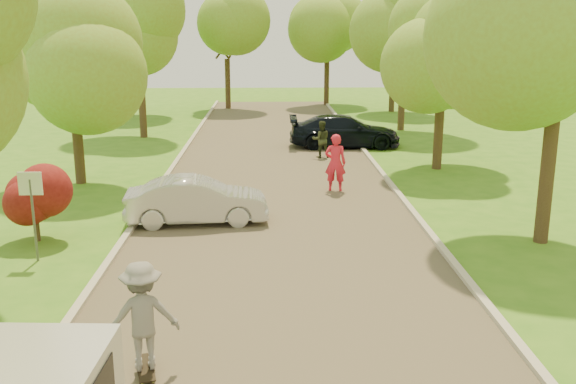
{
  "coord_description": "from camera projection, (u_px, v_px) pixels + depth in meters",
  "views": [
    {
      "loc": [
        -0.28,
        -10.63,
        5.39
      ],
      "look_at": [
        0.23,
        5.36,
        1.3
      ],
      "focal_mm": 40.0,
      "sensor_mm": 36.0,
      "label": 1
    }
  ],
  "objects": [
    {
      "name": "ground",
      "position": [
        285.0,
        334.0,
        11.64
      ],
      "size": [
        100.0,
        100.0,
        0.0
      ],
      "primitive_type": "plane",
      "color": "#3B761C",
      "rests_on": "ground"
    },
    {
      "name": "road",
      "position": [
        278.0,
        212.0,
        19.38
      ],
      "size": [
        8.0,
        60.0,
        0.01
      ],
      "primitive_type": "cube",
      "color": "#4C4438",
      "rests_on": "ground"
    },
    {
      "name": "curb_left",
      "position": [
        143.0,
        211.0,
        19.24
      ],
      "size": [
        0.18,
        60.0,
        0.12
      ],
      "primitive_type": "cube",
      "color": "#B2AD9E",
      "rests_on": "ground"
    },
    {
      "name": "curb_right",
      "position": [
        410.0,
        209.0,
        19.49
      ],
      "size": [
        0.18,
        60.0,
        0.12
      ],
      "primitive_type": "cube",
      "color": "#B2AD9E",
      "rests_on": "ground"
    },
    {
      "name": "street_sign",
      "position": [
        32.0,
        198.0,
        14.94
      ],
      "size": [
        0.55,
        0.06,
        2.17
      ],
      "color": "#59595E",
      "rests_on": "ground"
    },
    {
      "name": "red_shrub",
      "position": [
        34.0,
        200.0,
        16.49
      ],
      "size": [
        1.7,
        1.7,
        1.95
      ],
      "color": "#382619",
      "rests_on": "ground"
    },
    {
      "name": "tree_l_midb",
      "position": [
        76.0,
        53.0,
        21.91
      ],
      "size": [
        4.3,
        4.2,
        6.62
      ],
      "color": "#382619",
      "rests_on": "ground"
    },
    {
      "name": "tree_l_far",
      "position": [
        142.0,
        27.0,
        31.39
      ],
      "size": [
        4.92,
        4.8,
        7.79
      ],
      "color": "#382619",
      "rests_on": "ground"
    },
    {
      "name": "tree_r_mida",
      "position": [
        572.0,
        22.0,
        15.32
      ],
      "size": [
        5.13,
        5.0,
        7.95
      ],
      "color": "#382619",
      "rests_on": "ground"
    },
    {
      "name": "tree_r_midb",
      "position": [
        449.0,
        42.0,
        24.19
      ],
      "size": [
        4.51,
        4.4,
        7.01
      ],
      "color": "#382619",
      "rests_on": "ground"
    },
    {
      "name": "tree_r_far",
      "position": [
        410.0,
        20.0,
        33.66
      ],
      "size": [
        5.33,
        5.2,
        8.34
      ],
      "color": "#382619",
      "rests_on": "ground"
    },
    {
      "name": "tree_bg_a",
      "position": [
        128.0,
        30.0,
        39.1
      ],
      "size": [
        5.12,
        5.0,
        7.72
      ],
      "color": "#382619",
      "rests_on": "ground"
    },
    {
      "name": "tree_bg_b",
      "position": [
        398.0,
        26.0,
        41.51
      ],
      "size": [
        5.12,
        5.0,
        7.95
      ],
      "color": "#382619",
      "rests_on": "ground"
    },
    {
      "name": "tree_bg_c",
      "position": [
        230.0,
        34.0,
        43.23
      ],
      "size": [
        4.92,
        4.8,
        7.33
      ],
      "color": "#382619",
      "rests_on": "ground"
    },
    {
      "name": "tree_bg_d",
      "position": [
        330.0,
        30.0,
        45.31
      ],
      "size": [
        5.12,
        5.0,
        7.72
      ],
      "color": "#382619",
      "rests_on": "ground"
    },
    {
      "name": "silver_sedan",
      "position": [
        197.0,
        201.0,
        18.15
      ],
      "size": [
        4.1,
        1.73,
        1.32
      ],
      "primitive_type": "imported",
      "rotation": [
        0.0,
        0.0,
        1.66
      ],
      "color": "#B7B7BC",
      "rests_on": "ground"
    },
    {
      "name": "dark_sedan",
      "position": [
        344.0,
        131.0,
        29.85
      ],
      "size": [
        5.17,
        2.17,
        1.49
      ],
      "primitive_type": "imported",
      "rotation": [
        0.0,
        0.0,
        1.55
      ],
      "color": "black",
      "rests_on": "ground"
    },
    {
      "name": "longboard",
      "position": [
        146.0,
        368.0,
        10.29
      ],
      "size": [
        0.48,
        0.95,
        0.11
      ],
      "rotation": [
        0.0,
        0.0,
        3.4
      ],
      "color": "black",
      "rests_on": "ground"
    },
    {
      "name": "skateboarder",
      "position": [
        142.0,
        316.0,
        10.07
      ],
      "size": [
        1.28,
        0.93,
        1.78
      ],
      "primitive_type": "imported",
      "rotation": [
        0.0,
        0.0,
        3.4
      ],
      "color": "slate",
      "rests_on": "longboard"
    },
    {
      "name": "person_striped",
      "position": [
        335.0,
        163.0,
        21.66
      ],
      "size": [
        0.79,
        0.58,
        1.97
      ],
      "primitive_type": "imported",
      "rotation": [
        0.0,
        0.0,
        2.97
      ],
      "color": "red",
      "rests_on": "ground"
    },
    {
      "name": "person_olive",
      "position": [
        321.0,
        139.0,
        27.36
      ],
      "size": [
        0.83,
        0.68,
        1.59
      ],
      "primitive_type": "imported",
      "rotation": [
        0.0,
        0.0,
        3.25
      ],
      "color": "#2D341F",
      "rests_on": "ground"
    }
  ]
}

